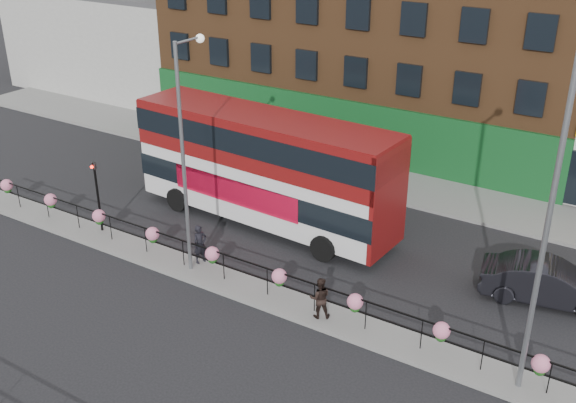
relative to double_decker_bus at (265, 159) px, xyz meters
The scene contains 13 objects.
ground 6.49m from the double_decker_bus, 63.65° to the right, with size 120.00×120.00×0.00m, color black.
north_pavement 7.94m from the double_decker_bus, 69.83° to the left, with size 60.00×4.00×0.15m, color slate.
median 6.45m from the double_decker_bus, 63.65° to the right, with size 60.00×1.60×0.15m, color slate.
brick_building 15.06m from the double_decker_bus, 95.65° to the left, with size 25.00×12.21×10.30m.
warehouse_west 26.34m from the double_decker_bus, 145.57° to the left, with size 15.50×12.00×7.30m.
median_railing 6.06m from the double_decker_bus, 63.65° to the right, with size 30.04×0.56×1.23m.
double_decker_bus is the anchor object (origin of this frame).
car 12.48m from the double_decker_bus, ahead, with size 5.03×2.62×1.58m, color black.
pedestrian_a 5.04m from the double_decker_bus, 90.60° to the right, with size 0.54×0.68×1.62m, color black.
pedestrian_b 8.20m from the double_decker_bus, 42.22° to the right, with size 0.94×0.90×1.54m, color black.
lamp_column_west 5.48m from the double_decker_bus, 90.82° to the right, with size 0.32×1.57×8.94m.
lamp_column_east 14.02m from the double_decker_bus, 21.28° to the right, with size 0.37×1.81×10.30m.
traffic_light_median 7.25m from the double_decker_bus, 139.23° to the right, with size 0.15×0.28×3.65m.
Camera 1 is at (12.89, -17.39, 13.79)m, focal length 42.00 mm.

